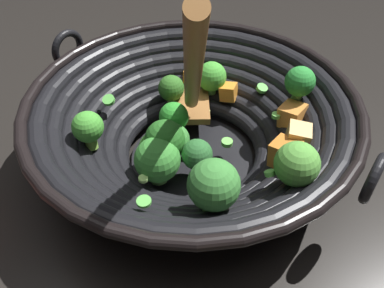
% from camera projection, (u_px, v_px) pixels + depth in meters
% --- Properties ---
extents(ground_plane, '(4.00, 4.00, 0.00)m').
position_uv_depth(ground_plane, '(192.00, 161.00, 0.54)').
color(ground_plane, black).
extents(wok, '(0.40, 0.40, 0.29)m').
position_uv_depth(wok, '(192.00, 123.00, 0.50)').
color(wok, black).
rests_on(wok, ground).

